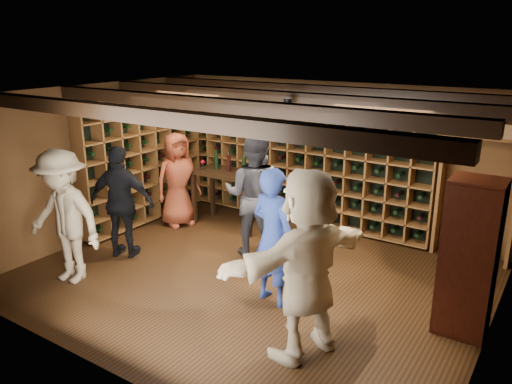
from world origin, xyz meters
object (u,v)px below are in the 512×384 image
Objects in this scene: man_blue_shirt at (273,237)px; man_grey_suit at (254,195)px; guest_khaki at (64,217)px; guest_beige at (307,265)px; display_cabinet at (468,261)px; tasting_table at (230,179)px; guest_red_floral at (178,180)px; guest_woman_black at (122,202)px.

man_grey_suit reaches higher than man_blue_shirt.
guest_beige is at bearing -1.96° from guest_khaki.
display_cabinet is 0.92× the size of man_grey_suit.
guest_khaki is at bearing -101.84° from tasting_table.
guest_red_floral is at bearing -15.10° from man_blue_shirt.
guest_khaki is 0.91× the size of guest_beige.
guest_khaki is 3.48m from guest_beige.
man_blue_shirt is 1.34× the size of tasting_table.
man_blue_shirt is 0.92× the size of man_grey_suit.
guest_red_floral is 1.48m from guest_woman_black.
man_grey_suit is at bearing -165.85° from guest_woman_black.
man_grey_suit is 1.11× the size of guest_woman_black.
guest_red_floral is 0.97× the size of guest_woman_black.
guest_khaki is at bearing 67.33° from guest_woman_black.
tasting_table is (0.56, 1.93, -0.00)m from guest_woman_black.
guest_woman_black is at bearing -80.02° from guest_beige.
man_blue_shirt is 1.12m from guest_beige.
guest_khaki reaches higher than tasting_table.
guest_beige is at bearing 150.56° from man_blue_shirt.
guest_khaki is (0.19, -2.44, 0.09)m from guest_red_floral.
display_cabinet is at bearing 152.75° from man_grey_suit.
guest_red_floral is (-4.93, 0.81, -0.03)m from display_cabinet.
man_grey_suit is at bearing 45.52° from guest_khaki.
guest_red_floral reaches higher than tasting_table.
guest_beige is 1.55× the size of tasting_table.
guest_beige is at bearing -42.57° from tasting_table.
guest_beige reaches higher than guest_woman_black.
guest_khaki is at bearing -161.04° from display_cabinet.
guest_woman_black reaches higher than guest_red_floral.
man_grey_suit is at bearing -79.71° from guest_red_floral.
guest_beige is (3.65, -2.14, 0.18)m from guest_red_floral.
tasting_table is at bearing 162.95° from display_cabinet.
guest_khaki is at bearing -63.96° from guest_beige.
display_cabinet is 5.02m from guest_khaki.
man_grey_suit is at bearing -37.86° from tasting_table.
tasting_table is (-4.15, 1.27, -0.01)m from display_cabinet.
guest_beige is at bearing 116.86° from man_grey_suit.
guest_red_floral is 0.82× the size of guest_beige.
guest_khaki is 2.96m from tasting_table.
man_grey_suit is at bearing 171.28° from display_cabinet.
guest_woman_black is 1.31× the size of tasting_table.
man_blue_shirt is 0.86× the size of guest_beige.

